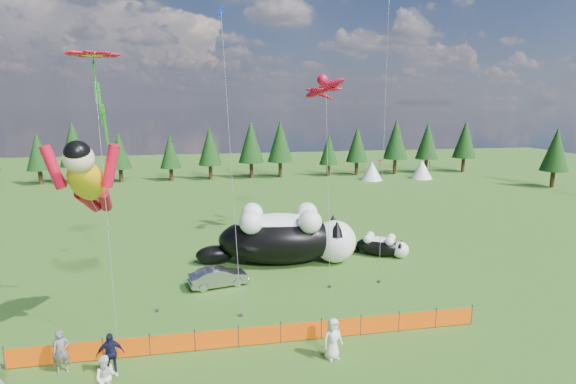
# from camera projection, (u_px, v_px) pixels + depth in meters

# --- Properties ---
(ground) EXTENTS (160.00, 160.00, 0.00)m
(ground) POSITION_uv_depth(u_px,v_px,m) (253.00, 316.00, 24.16)
(ground) COLOR #10370A
(ground) RESTS_ON ground
(safety_fence) EXTENTS (22.06, 0.06, 1.10)m
(safety_fence) POSITION_uv_depth(u_px,v_px,m) (260.00, 335.00, 21.17)
(safety_fence) COLOR #262626
(safety_fence) RESTS_ON ground
(tree_line) EXTENTS (90.00, 4.00, 8.00)m
(tree_line) POSITION_uv_depth(u_px,v_px,m) (220.00, 153.00, 66.77)
(tree_line) COLOR black
(tree_line) RESTS_ON ground
(festival_tents) EXTENTS (50.00, 3.20, 2.80)m
(festival_tents) POSITION_uv_depth(u_px,v_px,m) (299.00, 173.00, 64.43)
(festival_tents) COLOR white
(festival_tents) RESTS_ON ground
(cat_large) EXTENTS (11.43, 5.11, 4.13)m
(cat_large) POSITION_uv_depth(u_px,v_px,m) (286.00, 236.00, 31.89)
(cat_large) COLOR black
(cat_large) RESTS_ON ground
(cat_small) EXTENTS (4.12, 3.13, 1.65)m
(cat_small) POSITION_uv_depth(u_px,v_px,m) (381.00, 246.00, 33.57)
(cat_small) COLOR black
(cat_small) RESTS_ON ground
(car) EXTENTS (3.85, 2.03, 1.21)m
(car) POSITION_uv_depth(u_px,v_px,m) (219.00, 277.00, 27.99)
(car) COLOR #A3A3A8
(car) RESTS_ON ground
(spectator_a) EXTENTS (0.79, 0.63, 1.89)m
(spectator_a) POSITION_uv_depth(u_px,v_px,m) (61.00, 351.00, 18.97)
(spectator_a) COLOR slate
(spectator_a) RESTS_ON ground
(spectator_b) EXTENTS (0.93, 0.59, 1.84)m
(spectator_b) POSITION_uv_depth(u_px,v_px,m) (107.00, 378.00, 17.17)
(spectator_b) COLOR white
(spectator_b) RESTS_ON ground
(spectator_c) EXTENTS (1.18, 0.73, 1.88)m
(spectator_c) POSITION_uv_depth(u_px,v_px,m) (110.00, 354.00, 18.79)
(spectator_c) COLOR black
(spectator_c) RESTS_ON ground
(spectator_e) EXTENTS (1.07, 0.85, 1.91)m
(spectator_e) POSITION_uv_depth(u_px,v_px,m) (333.00, 339.00, 19.97)
(spectator_e) COLOR white
(spectator_e) RESTS_ON ground
(superhero_kite) EXTENTS (4.98, 5.33, 10.35)m
(superhero_kite) POSITION_uv_depth(u_px,v_px,m) (87.00, 181.00, 20.49)
(superhero_kite) COLOR #F0B30C
(superhero_kite) RESTS_ON ground
(gecko_kite) EXTENTS (5.82, 13.75, 16.45)m
(gecko_kite) POSITION_uv_depth(u_px,v_px,m) (325.00, 88.00, 36.13)
(gecko_kite) COLOR red
(gecko_kite) RESTS_ON ground
(flower_kite) EXTENTS (3.36, 5.91, 14.07)m
(flower_kite) POSITION_uv_depth(u_px,v_px,m) (93.00, 58.00, 21.53)
(flower_kite) COLOR red
(flower_kite) RESTS_ON ground
(diamond_kite_a) EXTENTS (0.72, 5.85, 17.45)m
(diamond_kite_a) POSITION_uv_depth(u_px,v_px,m) (222.00, 28.00, 25.79)
(diamond_kite_a) COLOR #0E35D3
(diamond_kite_a) RESTS_ON ground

